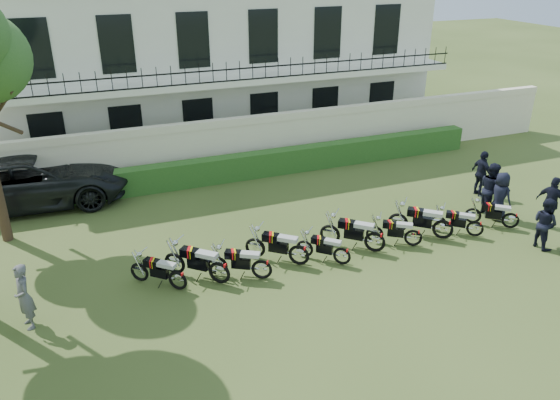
{
  "coord_description": "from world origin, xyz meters",
  "views": [
    {
      "loc": [
        -6.5,
        -12.39,
        8.37
      ],
      "look_at": [
        -0.89,
        1.95,
        1.33
      ],
      "focal_mm": 35.0,
      "sensor_mm": 36.0,
      "label": 1
    }
  ],
  "objects_px": {
    "inspector": "(24,297)",
    "motorcycle_6": "(414,234)",
    "officer_2": "(552,203)",
    "motorcycle_1": "(219,268)",
    "motorcycle_0": "(177,276)",
    "suv": "(32,180)",
    "officer_1": "(545,223)",
    "motorcycle_9": "(511,217)",
    "motorcycle_7": "(443,225)",
    "officer_4": "(491,189)",
    "motorcycle_8": "(476,225)",
    "officer_5": "(482,174)",
    "motorcycle_2": "(262,265)",
    "officer_3": "(500,196)",
    "motorcycle_3": "(299,250)",
    "motorcycle_5": "(375,237)",
    "motorcycle_4": "(342,252)"
  },
  "relations": [
    {
      "from": "inspector",
      "to": "motorcycle_6",
      "type": "bearing_deg",
      "value": 72.7
    },
    {
      "from": "motorcycle_6",
      "to": "officer_2",
      "type": "relative_size",
      "value": 0.83
    },
    {
      "from": "motorcycle_1",
      "to": "motorcycle_6",
      "type": "xyz_separation_m",
      "value": [
        6.15,
        -0.15,
        -0.08
      ]
    },
    {
      "from": "motorcycle_0",
      "to": "suv",
      "type": "xyz_separation_m",
      "value": [
        -3.67,
        7.39,
        0.48
      ]
    },
    {
      "from": "officer_1",
      "to": "motorcycle_9",
      "type": "bearing_deg",
      "value": 1.52
    },
    {
      "from": "motorcycle_7",
      "to": "officer_4",
      "type": "height_order",
      "value": "officer_4"
    },
    {
      "from": "suv",
      "to": "inspector",
      "type": "distance_m",
      "value": 7.61
    },
    {
      "from": "motorcycle_6",
      "to": "motorcycle_8",
      "type": "height_order",
      "value": "motorcycle_6"
    },
    {
      "from": "motorcycle_0",
      "to": "motorcycle_1",
      "type": "xyz_separation_m",
      "value": [
        1.13,
        -0.11,
        0.07
      ]
    },
    {
      "from": "officer_4",
      "to": "motorcycle_8",
      "type": "bearing_deg",
      "value": 143.34
    },
    {
      "from": "motorcycle_6",
      "to": "officer_5",
      "type": "distance_m",
      "value": 5.19
    },
    {
      "from": "motorcycle_2",
      "to": "officer_3",
      "type": "height_order",
      "value": "officer_3"
    },
    {
      "from": "motorcycle_3",
      "to": "motorcycle_9",
      "type": "xyz_separation_m",
      "value": [
        7.41,
        -0.4,
        -0.07
      ]
    },
    {
      "from": "motorcycle_6",
      "to": "officer_1",
      "type": "distance_m",
      "value": 4.0
    },
    {
      "from": "motorcycle_6",
      "to": "officer_4",
      "type": "distance_m",
      "value": 3.95
    },
    {
      "from": "motorcycle_7",
      "to": "officer_4",
      "type": "distance_m",
      "value": 2.86
    },
    {
      "from": "motorcycle_2",
      "to": "motorcycle_3",
      "type": "relative_size",
      "value": 1.04
    },
    {
      "from": "motorcycle_2",
      "to": "motorcycle_6",
      "type": "distance_m",
      "value": 4.99
    },
    {
      "from": "motorcycle_2",
      "to": "motorcycle_5",
      "type": "height_order",
      "value": "motorcycle_5"
    },
    {
      "from": "officer_1",
      "to": "officer_4",
      "type": "bearing_deg",
      "value": -1.76
    },
    {
      "from": "motorcycle_2",
      "to": "inspector",
      "type": "bearing_deg",
      "value": 119.17
    },
    {
      "from": "officer_4",
      "to": "motorcycle_0",
      "type": "bearing_deg",
      "value": 109.54
    },
    {
      "from": "officer_4",
      "to": "officer_5",
      "type": "distance_m",
      "value": 1.61
    },
    {
      "from": "motorcycle_6",
      "to": "officer_2",
      "type": "distance_m",
      "value": 4.95
    },
    {
      "from": "inspector",
      "to": "officer_4",
      "type": "relative_size",
      "value": 0.91
    },
    {
      "from": "motorcycle_5",
      "to": "motorcycle_3",
      "type": "bearing_deg",
      "value": 128.76
    },
    {
      "from": "suv",
      "to": "inspector",
      "type": "height_order",
      "value": "suv"
    },
    {
      "from": "motorcycle_1",
      "to": "motorcycle_2",
      "type": "bearing_deg",
      "value": -57.86
    },
    {
      "from": "motorcycle_9",
      "to": "officer_5",
      "type": "height_order",
      "value": "officer_5"
    },
    {
      "from": "motorcycle_2",
      "to": "motorcycle_3",
      "type": "bearing_deg",
      "value": -46.08
    },
    {
      "from": "motorcycle_8",
      "to": "motorcycle_5",
      "type": "bearing_deg",
      "value": 126.63
    },
    {
      "from": "inspector",
      "to": "officer_3",
      "type": "distance_m",
      "value": 14.77
    },
    {
      "from": "motorcycle_2",
      "to": "inspector",
      "type": "relative_size",
      "value": 0.97
    },
    {
      "from": "inspector",
      "to": "officer_1",
      "type": "bearing_deg",
      "value": 67.11
    },
    {
      "from": "motorcycle_6",
      "to": "officer_2",
      "type": "xyz_separation_m",
      "value": [
        4.9,
        -0.52,
        0.45
      ]
    },
    {
      "from": "motorcycle_5",
      "to": "motorcycle_8",
      "type": "bearing_deg",
      "value": -53.04
    },
    {
      "from": "motorcycle_1",
      "to": "motorcycle_4",
      "type": "xyz_separation_m",
      "value": [
        3.59,
        -0.33,
        -0.09
      ]
    },
    {
      "from": "motorcycle_4",
      "to": "officer_3",
      "type": "xyz_separation_m",
      "value": [
        6.34,
        0.77,
        0.42
      ]
    },
    {
      "from": "motorcycle_4",
      "to": "motorcycle_9",
      "type": "relative_size",
      "value": 0.92
    },
    {
      "from": "motorcycle_2",
      "to": "motorcycle_8",
      "type": "distance_m",
      "value": 7.19
    },
    {
      "from": "motorcycle_4",
      "to": "motorcycle_1",
      "type": "bearing_deg",
      "value": 128.76
    },
    {
      "from": "motorcycle_5",
      "to": "officer_1",
      "type": "xyz_separation_m",
      "value": [
        5.0,
        -1.56,
        0.3
      ]
    },
    {
      "from": "suv",
      "to": "officer_4",
      "type": "height_order",
      "value": "officer_4"
    },
    {
      "from": "motorcycle_3",
      "to": "motorcycle_4",
      "type": "relative_size",
      "value": 1.24
    },
    {
      "from": "motorcycle_7",
      "to": "motorcycle_4",
      "type": "bearing_deg",
      "value": 134.81
    },
    {
      "from": "motorcycle_3",
      "to": "motorcycle_5",
      "type": "relative_size",
      "value": 0.99
    },
    {
      "from": "motorcycle_5",
      "to": "inspector",
      "type": "relative_size",
      "value": 0.94
    },
    {
      "from": "motorcycle_7",
      "to": "suv",
      "type": "relative_size",
      "value": 0.24
    },
    {
      "from": "motorcycle_9",
      "to": "inspector",
      "type": "relative_size",
      "value": 0.81
    },
    {
      "from": "motorcycle_3",
      "to": "motorcycle_4",
      "type": "xyz_separation_m",
      "value": [
        1.18,
        -0.43,
        -0.07
      ]
    }
  ]
}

